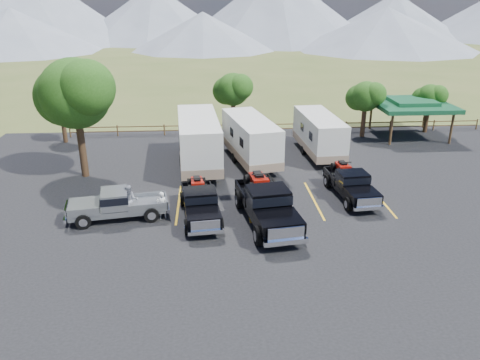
{
  "coord_description": "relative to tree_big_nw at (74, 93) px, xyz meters",
  "views": [
    {
      "loc": [
        -4.08,
        -21.01,
        11.39
      ],
      "look_at": [
        -2.43,
        3.6,
        1.6
      ],
      "focal_mm": 35.0,
      "sensor_mm": 36.0,
      "label": 1
    }
  ],
  "objects": [
    {
      "name": "asphalt_lot",
      "position": [
        12.55,
        -6.03,
        -5.58
      ],
      "size": [
        44.0,
        34.0,
        0.04
      ],
      "primitive_type": "cube",
      "color": "black",
      "rests_on": "ground"
    },
    {
      "name": "tree_big_nw",
      "position": [
        0.0,
        0.0,
        0.0
      ],
      "size": [
        5.54,
        5.18,
        7.84
      ],
      "color": "#302012",
      "rests_on": "ground"
    },
    {
      "name": "mountain_range",
      "position": [
        4.92,
        96.95,
        2.28
      ],
      "size": [
        209.0,
        71.0,
        20.0
      ],
      "color": "slate",
      "rests_on": "ground"
    },
    {
      "name": "tree_ne_a",
      "position": [
        21.52,
        7.99,
        -2.11
      ],
      "size": [
        3.11,
        2.92,
        4.76
      ],
      "color": "#302012",
      "rests_on": "ground"
    },
    {
      "name": "trailer_right",
      "position": [
        16.62,
        3.26,
        -3.96
      ],
      "size": [
        2.71,
        8.83,
        3.06
      ],
      "rotation": [
        0.0,
        0.0,
        0.06
      ],
      "color": "silver",
      "rests_on": "asphalt_lot"
    },
    {
      "name": "rig_center",
      "position": [
        11.38,
        -7.67,
        -4.46
      ],
      "size": [
        3.17,
        7.04,
        2.27
      ],
      "rotation": [
        0.0,
        0.0,
        0.15
      ],
      "color": "black",
      "rests_on": "asphalt_lot"
    },
    {
      "name": "stall_lines",
      "position": [
        12.55,
        -5.03,
        -5.55
      ],
      "size": [
        12.12,
        5.5,
        0.01
      ],
      "color": "gold",
      "rests_on": "asphalt_lot"
    },
    {
      "name": "tree_ne_b",
      "position": [
        27.52,
        8.99,
        -2.47
      ],
      "size": [
        2.77,
        2.59,
        4.27
      ],
      "color": "#302012",
      "rests_on": "ground"
    },
    {
      "name": "pavilion",
      "position": [
        25.55,
        7.97,
        -2.81
      ],
      "size": [
        6.2,
        6.2,
        3.22
      ],
      "color": "#513C22",
      "rests_on": "ground"
    },
    {
      "name": "trailer_left",
      "position": [
        7.68,
        1.23,
        -3.69
      ],
      "size": [
        3.23,
        10.32,
        3.57
      ],
      "rotation": [
        0.0,
        0.0,
        0.07
      ],
      "color": "silver",
      "rests_on": "asphalt_lot"
    },
    {
      "name": "trailer_center",
      "position": [
        11.36,
        1.94,
        -3.87
      ],
      "size": [
        3.89,
        9.33,
        3.23
      ],
      "rotation": [
        0.0,
        0.0,
        0.2
      ],
      "color": "silver",
      "rests_on": "asphalt_lot"
    },
    {
      "name": "person_a",
      "position": [
        5.79,
        -6.86,
        -4.78
      ],
      "size": [
        0.63,
        0.48,
        1.56
      ],
      "primitive_type": "imported",
      "rotation": [
        0.0,
        0.0,
        3.34
      ],
      "color": "silver",
      "rests_on": "asphalt_lot"
    },
    {
      "name": "rail_fence",
      "position": [
        14.55,
        9.47,
        -4.99
      ],
      "size": [
        36.12,
        0.12,
        1.0
      ],
      "color": "#513C22",
      "rests_on": "ground"
    },
    {
      "name": "rig_right",
      "position": [
        16.8,
        -4.66,
        -4.67
      ],
      "size": [
        2.32,
        5.63,
        1.83
      ],
      "rotation": [
        0.0,
        0.0,
        0.09
      ],
      "color": "black",
      "rests_on": "asphalt_lot"
    },
    {
      "name": "tree_north",
      "position": [
        10.52,
        9.99,
        -1.76
      ],
      "size": [
        3.46,
        3.24,
        5.25
      ],
      "color": "#302012",
      "rests_on": "ground"
    },
    {
      "name": "ground",
      "position": [
        12.55,
        -9.03,
        -5.6
      ],
      "size": [
        320.0,
        320.0,
        0.0
      ],
      "primitive_type": "plane",
      "color": "#425323",
      "rests_on": "ground"
    },
    {
      "name": "rig_left",
      "position": [
        7.84,
        -6.81,
        -4.66
      ],
      "size": [
        2.44,
        5.74,
        1.86
      ],
      "rotation": [
        0.0,
        0.0,
        0.11
      ],
      "color": "black",
      "rests_on": "asphalt_lot"
    },
    {
      "name": "pickup_silver",
      "position": [
        3.42,
        -6.72,
        -4.71
      ],
      "size": [
        5.66,
        2.61,
        1.64
      ],
      "rotation": [
        0.0,
        0.0,
        -1.41
      ],
      "color": "gray",
      "rests_on": "asphalt_lot"
    },
    {
      "name": "person_b",
      "position": [
        4.04,
        -6.5,
        -4.64
      ],
      "size": [
        1.0,
        0.84,
        1.83
      ],
      "primitive_type": "imported",
      "rotation": [
        0.0,
        0.0,
        0.17
      ],
      "color": "gray",
      "rests_on": "asphalt_lot"
    },
    {
      "name": "tree_nw_small",
      "position": [
        -3.48,
        7.99,
        -2.81
      ],
      "size": [
        2.59,
        2.43,
        3.85
      ],
      "color": "#302012",
      "rests_on": "ground"
    }
  ]
}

